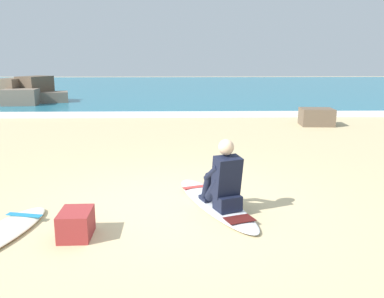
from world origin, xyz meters
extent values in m
plane|color=#CCB584|center=(0.00, 0.00, 0.00)|extent=(80.00, 80.00, 0.00)
cube|color=teal|center=(0.00, 22.84, 0.05)|extent=(80.00, 28.00, 0.10)
cube|color=white|center=(0.00, 9.14, 0.06)|extent=(80.00, 0.90, 0.11)
ellipsoid|color=silver|center=(0.59, 0.08, 0.04)|extent=(1.29, 2.39, 0.07)
cube|color=red|center=(0.36, 0.70, 0.07)|extent=(0.48, 0.26, 0.01)
cube|color=#4A1311|center=(0.84, -0.63, 0.07)|extent=(0.42, 0.35, 0.01)
cube|color=black|center=(0.73, -0.31, 0.18)|extent=(0.39, 0.36, 0.20)
cylinder|color=black|center=(0.57, -0.18, 0.33)|extent=(0.29, 0.43, 0.43)
cylinder|color=black|center=(0.48, 0.01, 0.30)|extent=(0.21, 0.29, 0.42)
cube|color=black|center=(0.44, 0.07, 0.10)|extent=(0.18, 0.24, 0.05)
cylinder|color=black|center=(0.75, -0.10, 0.33)|extent=(0.29, 0.43, 0.43)
cylinder|color=black|center=(0.69, 0.09, 0.30)|extent=(0.21, 0.29, 0.42)
cube|color=black|center=(0.67, 0.16, 0.10)|extent=(0.18, 0.24, 0.05)
cube|color=black|center=(0.71, -0.28, 0.53)|extent=(0.42, 0.40, 0.57)
sphere|color=beige|center=(0.70, -0.25, 0.92)|extent=(0.21, 0.21, 0.21)
cylinder|color=black|center=(0.53, -0.19, 0.55)|extent=(0.23, 0.40, 0.31)
cylinder|color=black|center=(0.79, -0.08, 0.55)|extent=(0.23, 0.40, 0.31)
ellipsoid|color=#EFE5C6|center=(-2.02, -0.90, 0.04)|extent=(0.88, 1.80, 0.07)
cube|color=#1E7FB7|center=(-1.92, -0.43, 0.07)|extent=(0.49, 0.20, 0.01)
cube|color=#756656|center=(-6.68, 11.93, 0.38)|extent=(1.47, 1.19, 0.77)
cube|color=brown|center=(-7.34, 13.10, 0.58)|extent=(1.45, 1.96, 1.16)
cube|color=brown|center=(-6.46, 13.13, 0.62)|extent=(1.46, 1.68, 1.25)
cube|color=#756656|center=(-5.68, 12.97, 0.28)|extent=(1.54, 1.29, 0.56)
cube|color=brown|center=(4.30, 6.97, 0.26)|extent=(1.03, 0.86, 0.52)
cube|color=maroon|center=(-1.12, -0.94, 0.16)|extent=(0.37, 0.49, 0.32)
camera|label=1|loc=(0.13, -5.40, 2.06)|focal=37.94mm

